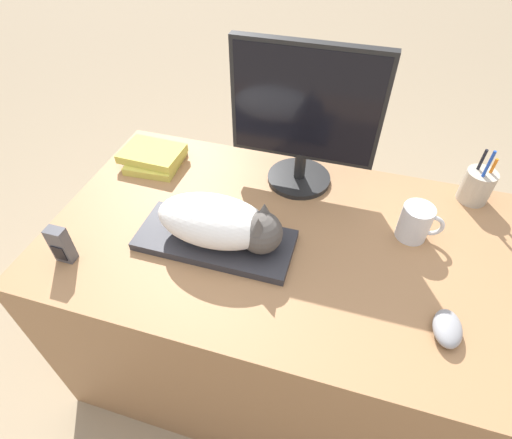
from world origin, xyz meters
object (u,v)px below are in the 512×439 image
computer_mouse (447,328)px  coffee_mug (416,222)px  monitor (305,114)px  pen_cup (477,186)px  cat (223,223)px  book_stack (154,157)px  keyboard (215,240)px  phone (61,245)px

computer_mouse → coffee_mug: size_ratio=0.84×
monitor → pen_cup: (0.54, 0.06, -0.19)m
cat → monitor: size_ratio=0.77×
computer_mouse → pen_cup: pen_cup is taller
pen_cup → computer_mouse: bearing=-100.6°
cat → pen_cup: 0.79m
pen_cup → coffee_mug: bearing=-129.1°
computer_mouse → book_stack: (-0.94, 0.40, 0.01)m
computer_mouse → book_stack: book_stack is taller
keyboard → cat: bearing=-0.0°
coffee_mug → phone: size_ratio=1.10×
cat → monitor: 0.40m
coffee_mug → book_stack: (-0.86, 0.10, -0.03)m
keyboard → book_stack: bearing=138.9°
cat → monitor: monitor is taller
phone → book_stack: (0.03, 0.46, -0.03)m
keyboard → coffee_mug: (0.52, 0.18, 0.04)m
keyboard → monitor: bearing=64.2°
computer_mouse → monitor: bearing=134.4°
keyboard → monitor: size_ratio=0.97×
phone → book_stack: 0.46m
pen_cup → phone: pen_cup is taller
keyboard → computer_mouse: (0.60, -0.11, 0.01)m
pen_cup → cat: bearing=-149.2°
monitor → pen_cup: 0.57m
pen_cup → monitor: bearing=-173.3°
monitor → keyboard: bearing=-115.8°
book_stack → pen_cup: bearing=6.2°
pen_cup → phone: bearing=-151.9°
pen_cup → book_stack: bearing=-173.8°
phone → coffee_mug: bearing=21.6°
keyboard → pen_cup: bearing=29.8°
pen_cup → phone: (-1.06, -0.57, 0.00)m
keyboard → phone: (-0.36, -0.17, 0.04)m
coffee_mug → pen_cup: bearing=50.9°
coffee_mug → book_stack: coffee_mug is taller
cat → book_stack: 0.46m
computer_mouse → pen_cup: (0.10, 0.51, 0.03)m
keyboard → computer_mouse: computer_mouse is taller
keyboard → coffee_mug: 0.56m
keyboard → book_stack: book_stack is taller
monitor → phone: 0.75m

